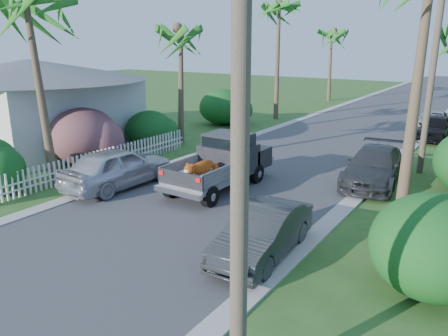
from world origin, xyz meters
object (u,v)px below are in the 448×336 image
Objects in this scene: palm_l_b at (179,29)px; palm_l_c at (279,5)px; parked_car_rm at (374,167)px; parked_car_rf at (436,128)px; pickup_truck at (225,161)px; palm_l_d at (332,31)px; house_left at (33,107)px; parked_car_ln at (118,167)px; utility_pole_a at (240,111)px; utility_pole_b at (433,64)px; parked_car_rd at (433,121)px; parked_car_rn at (263,233)px.

palm_l_b is 10.19m from palm_l_c.
parked_car_rm is 10.36m from parked_car_rf.
pickup_truck is 0.56× the size of palm_l_c.
palm_l_d is 28.11m from house_left.
palm_l_c is (-2.14, 17.60, 7.12)m from parked_car_ln.
house_left reaches higher than parked_car_rf.
utility_pole_a is at bearing -89.86° from parked_car_rm.
palm_l_d is at bearing 76.46° from house_left.
palm_l_d reaches higher than parked_car_rm.
utility_pole_a is at bearing -48.47° from palm_l_b.
parked_car_rf is 18.51m from palm_l_d.
parked_car_rm is 0.54× the size of utility_pole_b.
parked_car_ln is (-8.16, -5.94, 0.09)m from parked_car_rm.
parked_car_rd is 0.45× the size of palm_l_c.
parked_car_rn is 0.96× the size of parked_car_rd.
utility_pole_a is (1.29, -12.34, 3.90)m from parked_car_rm.
parked_car_rn is 0.44× the size of house_left.
house_left is (-12.51, 0.18, 1.11)m from pickup_truck.
utility_pole_b is (0.60, -7.68, 3.90)m from parked_car_rf.
pickup_truck is 1.10× the size of parked_car_ln.
parked_car_rf is 0.89× the size of parked_car_ln.
palm_l_b is at bearing 131.53° from utility_pole_a.
parked_car_rn is at bearing -72.23° from palm_l_d.
parked_car_rf is 8.63m from utility_pole_b.
utility_pole_b is at bearing 75.39° from parked_car_rn.
parked_car_rm reaches higher than parked_car_rd.
palm_l_b is at bearing -142.14° from parked_car_rf.
house_left is (-18.00, -13.68, 1.42)m from parked_car_rf.
parked_car_rn is 0.43× the size of palm_l_c.
palm_l_d reaches higher than palm_l_b.
utility_pole_b is (6.09, 6.18, 3.59)m from pickup_truck.
palm_l_d is 38.02m from utility_pole_a.
palm_l_d is at bearing -82.50° from parked_car_ln.
house_left is (-6.50, -27.00, -4.32)m from palm_l_d.
palm_l_c reaches higher than parked_car_ln.
parked_car_rn is 0.96× the size of parked_car_rf.
parked_car_ln is 0.51× the size of palm_l_c.
palm_l_c reaches higher than parked_car_rm.
utility_pole_a reaches higher than parked_car_rf.
pickup_truck is 1.06× the size of parked_car_rm.
palm_l_b is at bearing 38.88° from house_left.
parked_car_rf is at bearing -116.15° from parked_car_ln.
parked_car_ln is 0.61× the size of palm_l_d.
parked_car_rf is 0.46× the size of utility_pole_b.
pickup_truck is 0.57× the size of utility_pole_a.
palm_l_b is at bearing 133.68° from parked_car_rn.
parked_car_ln is (-3.36, -2.42, -0.21)m from pickup_truck.
parked_car_rn is 15.13m from palm_l_b.
parked_car_ln is 0.52× the size of utility_pole_a.
parked_car_rm is 0.53× the size of palm_l_c.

